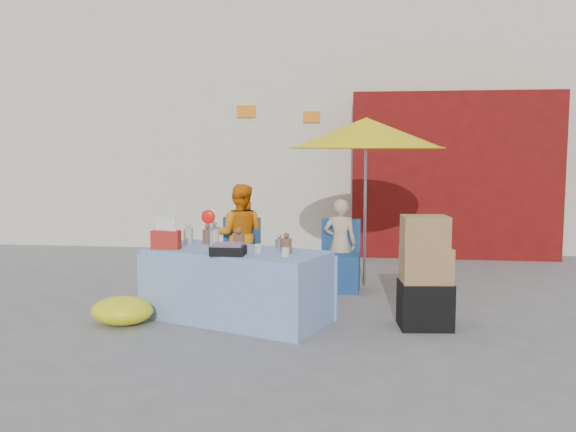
# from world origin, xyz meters

# --- Properties ---
(ground) EXTENTS (80.00, 80.00, 0.00)m
(ground) POSITION_xyz_m (0.00, 0.00, 0.00)
(ground) COLOR slate
(ground) RESTS_ON ground
(backdrop) EXTENTS (14.00, 8.00, 7.80)m
(backdrop) POSITION_xyz_m (0.52, 7.52, 3.10)
(backdrop) COLOR silver
(backdrop) RESTS_ON ground
(market_table) EXTENTS (2.01, 1.45, 1.10)m
(market_table) POSITION_xyz_m (-0.46, 0.14, 0.36)
(market_table) COLOR #7E97CB
(market_table) RESTS_ON ground
(chair_left) EXTENTS (0.50, 0.49, 0.85)m
(chair_left) POSITION_xyz_m (-0.74, 1.58, 0.26)
(chair_left) COLOR navy
(chair_left) RESTS_ON ground
(chair_right) EXTENTS (0.50, 0.49, 0.85)m
(chair_right) POSITION_xyz_m (0.51, 1.58, 0.26)
(chair_right) COLOR navy
(chair_right) RESTS_ON ground
(vendor_orange) EXTENTS (0.63, 0.50, 1.27)m
(vendor_orange) POSITION_xyz_m (-0.74, 1.71, 0.64)
(vendor_orange) COLOR orange
(vendor_orange) RESTS_ON ground
(vendor_beige) EXTENTS (0.41, 0.28, 1.10)m
(vendor_beige) POSITION_xyz_m (0.51, 1.71, 0.55)
(vendor_beige) COLOR #D0B493
(vendor_beige) RESTS_ON ground
(umbrella) EXTENTS (1.90, 1.90, 2.09)m
(umbrella) POSITION_xyz_m (0.81, 1.86, 1.89)
(umbrella) COLOR gray
(umbrella) RESTS_ON ground
(box_stack) EXTENTS (0.52, 0.45, 1.08)m
(box_stack) POSITION_xyz_m (1.38, 0.08, 0.50)
(box_stack) COLOR black
(box_stack) RESTS_ON ground
(tarp_bundle) EXTENTS (0.63, 0.52, 0.27)m
(tarp_bundle) POSITION_xyz_m (-1.52, -0.18, 0.14)
(tarp_bundle) COLOR yellow
(tarp_bundle) RESTS_ON ground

